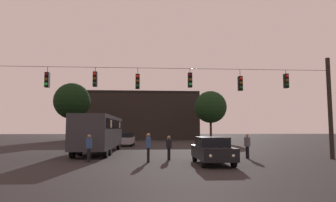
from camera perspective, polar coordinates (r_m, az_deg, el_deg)
The scene contains 12 objects.
ground_plane at distance 31.89m, azimuth -1.76°, elevation -8.96°, with size 168.00×168.00×0.00m, color black.
overhead_signal_span at distance 19.01m, azimuth -0.22°, elevation 0.77°, with size 22.16×0.44×6.77m.
city_bus at distance 25.19m, azimuth -12.98°, elevation -5.53°, with size 2.64×11.02×3.00m.
car_near_right at distance 17.10m, azimuth 8.55°, elevation -9.33°, with size 1.81×4.34×1.52m.
car_far_left at distance 34.80m, azimuth -8.17°, elevation -7.30°, with size 1.94×4.39×1.52m.
pedestrian_crossing_left at distance 20.76m, azimuth 15.05°, elevation -8.13°, with size 0.34×0.42×1.65m.
pedestrian_crossing_center at distance 17.86m, azimuth -3.83°, elevation -8.60°, with size 0.29×0.39×1.73m.
pedestrian_crossing_right at distance 19.20m, azimuth 0.17°, elevation -8.75°, with size 0.33×0.41×1.54m.
pedestrian_near_bus at distance 18.59m, azimuth -15.01°, elevation -8.47°, with size 0.30×0.40×1.65m.
corner_building at distance 57.96m, azimuth -5.73°, elevation -2.93°, with size 22.55×9.60×8.89m.
tree_left_silhouette at distance 48.01m, azimuth 8.21°, elevation -1.16°, with size 5.16×5.16×8.08m.
tree_behind_building at distance 45.87m, azimuth -18.02°, elevation -0.02°, with size 5.32×5.32×8.74m.
Camera 1 is at (-1.17, -7.30, 1.99)m, focal length 31.58 mm.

